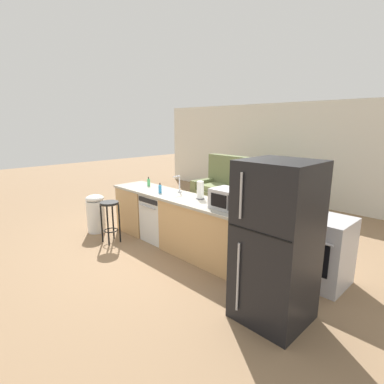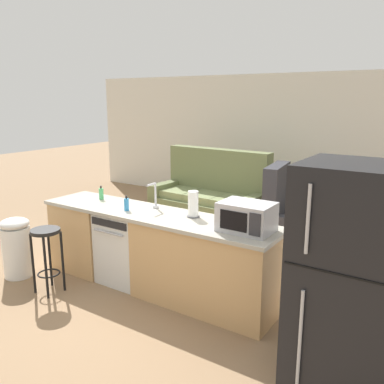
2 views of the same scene
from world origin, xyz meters
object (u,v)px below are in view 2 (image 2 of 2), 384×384
Objects in this scene: bar_stool at (47,247)px; microwave at (247,217)px; stove_range at (372,280)px; kettle at (356,227)px; dish_soap_bottle at (101,194)px; soap_bottle at (126,204)px; trash_bin at (17,247)px; paper_towel_roll at (193,204)px; dishwasher at (128,247)px; armchair at (288,223)px; couch at (211,200)px; refrigerator at (348,284)px.

microwave is at bearing 19.45° from bar_stool.
stove_range reaches higher than bar_stool.
dish_soap_bottle is at bearing -174.09° from kettle.
soap_bottle is 0.24× the size of trash_bin.
soap_bottle is (-1.45, -0.09, -0.07)m from microwave.
stove_range is at bearing 13.94° from paper_towel_roll.
dishwasher is at bearing -170.15° from kettle.
paper_towel_roll is 2.30m from trash_bin.
paper_towel_roll is 1.70m from bar_stool.
kettle is 0.17× the size of armchair.
soap_bottle is at bearing -115.55° from armchair.
paper_towel_roll is at bearing -63.04° from couch.
microwave is 0.68× the size of trash_bin.
armchair is at bearing 81.19° from paper_towel_roll.
dishwasher is at bearing -118.36° from armchair.
refrigerator is at bearing -27.25° from microwave.
couch is at bearing 126.87° from microwave.
couch is at bearing 145.88° from stove_range.
microwave is 2.84× the size of dish_soap_bottle.
armchair is at bearing 117.72° from refrigerator.
stove_range is at bearing 11.91° from dishwasher.
couch is at bearing 98.86° from dishwasher.
bar_stool is at bearing -120.40° from armchair.
paper_towel_roll is at bearing -0.07° from dish_soap_bottle.
refrigerator is at bearing -80.34° from kettle.
dish_soap_bottle is (-3.13, -0.43, 0.52)m from stove_range.
paper_towel_roll is at bearing 31.44° from bar_stool.
paper_towel_roll is 2.19m from armchair.
soap_bottle is 0.15× the size of armchair.
stove_range is 3.20m from dish_soap_bottle.
microwave is 1.45m from soap_bottle.
couch is 1.71× the size of armchair.
paper_towel_roll is 1.38m from dish_soap_bottle.
armchair is (1.08, 2.26, -0.62)m from soap_bottle.
bar_stool is at bearing -157.77° from stove_range.
armchair reaches higher than microwave.
refrigerator is 3.44× the size of microwave.
paper_towel_roll is 0.79m from soap_bottle.
microwave is 0.69m from paper_towel_roll.
paper_towel_roll reaches higher than soap_bottle.
microwave is 3.29m from couch.
stove_range is 3.38m from bar_stool.
trash_bin is (-3.80, -1.22, -0.07)m from stove_range.
dishwasher is 0.70× the size of armchair.
kettle is 3.85m from trash_bin.
soap_bottle is at bearing -46.29° from dishwasher.
dish_soap_bottle is at bearing 167.98° from refrigerator.
trash_bin is at bearing -150.94° from dishwasher.
stove_range is at bearing -34.12° from couch.
couch is at bearing 100.42° from soap_bottle.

